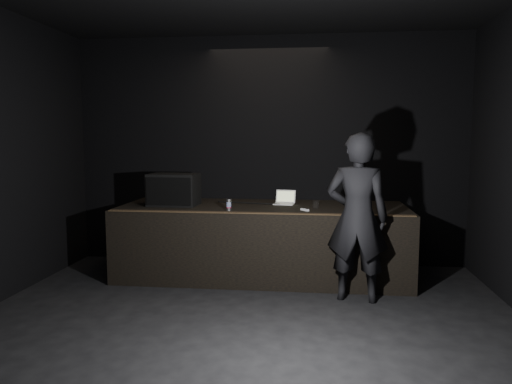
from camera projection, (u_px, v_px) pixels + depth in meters
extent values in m
plane|color=black|center=(231.00, 359.00, 4.44)|extent=(7.00, 7.00, 0.00)
cube|color=black|center=(268.00, 151.00, 7.70)|extent=(6.00, 0.10, 3.50)
cube|color=black|center=(263.00, 241.00, 7.08)|extent=(4.00, 1.50, 1.00)
cube|color=brown|center=(257.00, 213.00, 6.32)|extent=(3.92, 0.10, 0.01)
cube|color=black|center=(174.00, 190.00, 7.05)|extent=(0.69, 0.50, 0.45)
cube|color=black|center=(168.00, 191.00, 6.81)|extent=(0.63, 0.04, 0.39)
cylinder|color=black|center=(249.00, 203.00, 7.25)|extent=(0.94, 0.21, 0.02)
cube|color=silver|center=(284.00, 204.00, 7.15)|extent=(0.31, 0.23, 0.01)
cube|color=silver|center=(284.00, 203.00, 7.15)|extent=(0.25, 0.15, 0.00)
cube|color=silver|center=(286.00, 196.00, 7.27)|extent=(0.29, 0.10, 0.18)
cube|color=#EAE444|center=(286.00, 196.00, 7.26)|extent=(0.25, 0.08, 0.15)
cylinder|color=silver|center=(229.00, 205.00, 6.55)|extent=(0.06, 0.06, 0.15)
cylinder|color=navy|center=(229.00, 205.00, 6.55)|extent=(0.06, 0.06, 0.07)
cylinder|color=maroon|center=(229.00, 207.00, 6.55)|extent=(0.06, 0.06, 0.01)
cylinder|color=white|center=(316.00, 205.00, 6.74)|extent=(0.09, 0.09, 0.11)
cube|color=white|center=(305.00, 210.00, 6.55)|extent=(0.12, 0.13, 0.03)
imported|color=black|center=(357.00, 217.00, 5.94)|extent=(0.80, 0.58, 2.02)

